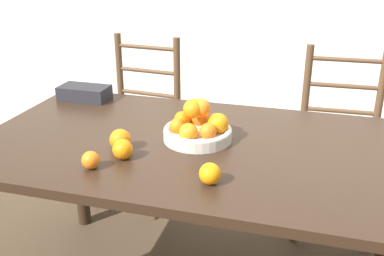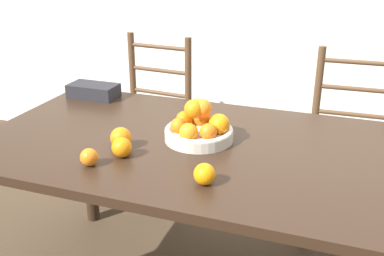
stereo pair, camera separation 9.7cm
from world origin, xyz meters
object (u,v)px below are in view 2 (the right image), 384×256
(orange_loose_2, at_px, (89,157))
(orange_loose_1, at_px, (122,147))
(orange_loose_3, at_px, (205,174))
(orange_loose_0, at_px, (121,138))
(chair_right, at_px, (349,150))
(chair_left, at_px, (150,123))
(book_stack, at_px, (94,91))
(fruit_bowl, at_px, (199,127))

(orange_loose_2, bearing_deg, orange_loose_1, 53.54)
(orange_loose_3, bearing_deg, orange_loose_0, 157.29)
(chair_right, bearing_deg, chair_left, 177.90)
(orange_loose_1, relative_size, book_stack, 0.30)
(chair_left, bearing_deg, fruit_bowl, -48.13)
(orange_loose_0, bearing_deg, orange_loose_1, -59.78)
(chair_right, bearing_deg, book_stack, -162.96)
(orange_loose_3, bearing_deg, book_stack, 140.72)
(orange_loose_1, height_order, book_stack, orange_loose_1)
(orange_loose_0, height_order, chair_left, chair_left)
(orange_loose_3, xyz_separation_m, chair_right, (0.44, 1.07, -0.32))
(orange_loose_0, bearing_deg, book_stack, 130.18)
(orange_loose_2, bearing_deg, orange_loose_0, 79.09)
(orange_loose_3, height_order, chair_right, chair_right)
(orange_loose_2, bearing_deg, fruit_bowl, 49.76)
(orange_loose_3, distance_m, book_stack, 1.02)
(chair_right, xyz_separation_m, book_stack, (-1.23, -0.43, 0.31))
(orange_loose_2, xyz_separation_m, book_stack, (-0.38, 0.66, 0.00))
(orange_loose_1, distance_m, orange_loose_3, 0.35)
(orange_loose_1, distance_m, orange_loose_2, 0.12)
(orange_loose_3, bearing_deg, chair_right, 67.77)
(orange_loose_3, bearing_deg, orange_loose_2, -178.66)
(orange_loose_1, bearing_deg, book_stack, 129.07)
(orange_loose_0, distance_m, chair_right, 1.27)
(fruit_bowl, xyz_separation_m, orange_loose_2, (-0.28, -0.33, -0.02))
(orange_loose_2, relative_size, orange_loose_3, 0.88)
(orange_loose_1, xyz_separation_m, chair_left, (-0.36, 0.98, -0.32))
(orange_loose_1, relative_size, chair_left, 0.07)
(orange_loose_3, xyz_separation_m, chair_left, (-0.69, 1.07, -0.32))
(fruit_bowl, xyz_separation_m, orange_loose_1, (-0.21, -0.24, -0.02))
(orange_loose_1, distance_m, chair_right, 1.29)
(orange_loose_0, xyz_separation_m, book_stack, (-0.41, 0.49, -0.01))
(orange_loose_2, distance_m, chair_left, 1.16)
(orange_loose_2, height_order, orange_loose_3, orange_loose_3)
(orange_loose_2, bearing_deg, chair_left, 104.67)
(orange_loose_0, bearing_deg, orange_loose_2, -100.91)
(orange_loose_1, bearing_deg, orange_loose_2, -126.46)
(chair_left, relative_size, book_stack, 4.07)
(orange_loose_0, relative_size, book_stack, 0.33)
(orange_loose_0, relative_size, orange_loose_3, 1.13)
(orange_loose_1, bearing_deg, chair_left, 109.89)
(orange_loose_0, relative_size, orange_loose_1, 1.09)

